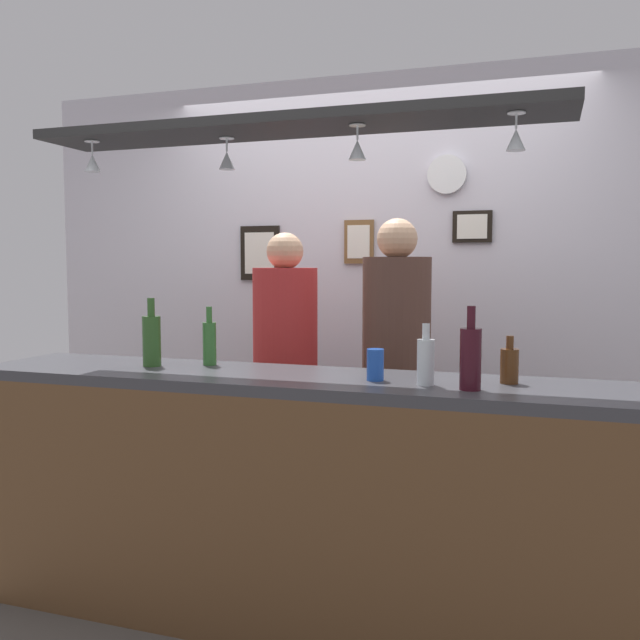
% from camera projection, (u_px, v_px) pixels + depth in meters
% --- Properties ---
extents(ground_plane, '(8.00, 8.00, 0.00)m').
position_uv_depth(ground_plane, '(313.00, 582.00, 3.16)').
color(ground_plane, '#4C4742').
extents(back_wall, '(4.40, 0.06, 2.60)m').
position_uv_depth(back_wall, '(372.00, 294.00, 4.09)').
color(back_wall, silver).
rests_on(back_wall, ground_plane).
extents(bar_counter, '(2.70, 0.55, 1.03)m').
position_uv_depth(bar_counter, '(271.00, 467.00, 2.63)').
color(bar_counter, '#38383D').
rests_on(bar_counter, ground_plane).
extents(overhead_glass_rack, '(2.20, 0.36, 0.04)m').
position_uv_depth(overhead_glass_rack, '(288.00, 126.00, 2.71)').
color(overhead_glass_rack, black).
extents(hanging_wineglass_far_left, '(0.07, 0.07, 0.13)m').
position_uv_depth(hanging_wineglass_far_left, '(93.00, 162.00, 2.94)').
color(hanging_wineglass_far_left, silver).
rests_on(hanging_wineglass_far_left, overhead_glass_rack).
extents(hanging_wineglass_left, '(0.07, 0.07, 0.13)m').
position_uv_depth(hanging_wineglass_left, '(227.00, 159.00, 2.87)').
color(hanging_wineglass_left, silver).
rests_on(hanging_wineglass_left, overhead_glass_rack).
extents(hanging_wineglass_center_left, '(0.07, 0.07, 0.13)m').
position_uv_depth(hanging_wineglass_center_left, '(357.00, 149.00, 2.60)').
color(hanging_wineglass_center_left, silver).
rests_on(hanging_wineglass_center_left, overhead_glass_rack).
extents(hanging_wineglass_center, '(0.07, 0.07, 0.13)m').
position_uv_depth(hanging_wineglass_center, '(516.00, 138.00, 2.39)').
color(hanging_wineglass_center, silver).
rests_on(hanging_wineglass_center, overhead_glass_rack).
extents(person_left_red_shirt, '(0.34, 0.34, 1.64)m').
position_uv_depth(person_left_red_shirt, '(285.00, 357.00, 3.57)').
color(person_left_red_shirt, '#2D334C').
rests_on(person_left_red_shirt, ground_plane).
extents(person_right_brown_shirt, '(0.34, 0.34, 1.70)m').
position_uv_depth(person_right_brown_shirt, '(396.00, 355.00, 3.38)').
color(person_right_brown_shirt, '#2D334C').
rests_on(person_right_brown_shirt, ground_plane).
extents(bottle_wine_dark_red, '(0.08, 0.08, 0.30)m').
position_uv_depth(bottle_wine_dark_red, '(471.00, 357.00, 2.40)').
color(bottle_wine_dark_red, '#380F19').
rests_on(bottle_wine_dark_red, bar_counter).
extents(bottle_champagne_green, '(0.08, 0.08, 0.30)m').
position_uv_depth(bottle_champagne_green, '(152.00, 339.00, 2.97)').
color(bottle_champagne_green, '#2D5623').
rests_on(bottle_champagne_green, bar_counter).
extents(bottle_soda_clear, '(0.06, 0.06, 0.23)m').
position_uv_depth(bottle_soda_clear, '(426.00, 360.00, 2.50)').
color(bottle_soda_clear, silver).
rests_on(bottle_soda_clear, bar_counter).
extents(bottle_beer_green_import, '(0.06, 0.06, 0.26)m').
position_uv_depth(bottle_beer_green_import, '(209.00, 342.00, 3.00)').
color(bottle_beer_green_import, '#336B2D').
rests_on(bottle_beer_green_import, bar_counter).
extents(bottle_beer_brown_stubby, '(0.07, 0.07, 0.18)m').
position_uv_depth(bottle_beer_brown_stubby, '(509.00, 365.00, 2.54)').
color(bottle_beer_brown_stubby, '#512D14').
rests_on(bottle_beer_brown_stubby, bar_counter).
extents(drink_can, '(0.07, 0.07, 0.12)m').
position_uv_depth(drink_can, '(375.00, 365.00, 2.60)').
color(drink_can, '#1E4CB2').
rests_on(drink_can, bar_counter).
extents(picture_frame_caricature, '(0.26, 0.02, 0.34)m').
position_uv_depth(picture_frame_caricature, '(260.00, 253.00, 4.26)').
color(picture_frame_caricature, black).
rests_on(picture_frame_caricature, back_wall).
extents(picture_frame_crest, '(0.18, 0.02, 0.26)m').
position_uv_depth(picture_frame_crest, '(359.00, 242.00, 4.05)').
color(picture_frame_crest, brown).
rests_on(picture_frame_crest, back_wall).
extents(picture_frame_upper_small, '(0.22, 0.02, 0.18)m').
position_uv_depth(picture_frame_upper_small, '(472.00, 227.00, 3.83)').
color(picture_frame_upper_small, black).
rests_on(picture_frame_upper_small, back_wall).
extents(wall_clock, '(0.22, 0.03, 0.22)m').
position_uv_depth(wall_clock, '(447.00, 174.00, 3.85)').
color(wall_clock, white).
rests_on(wall_clock, back_wall).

